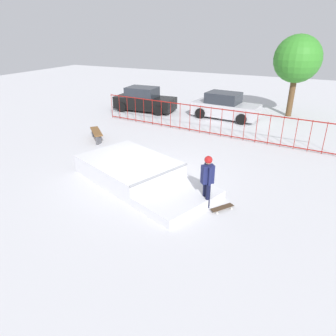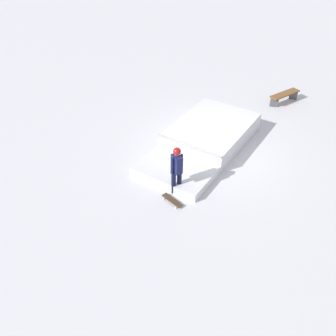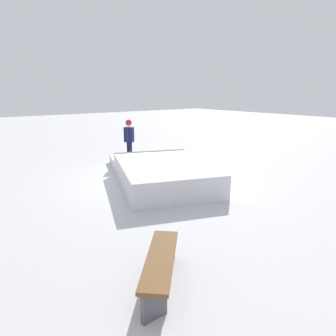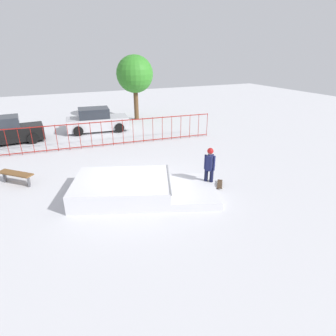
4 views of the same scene
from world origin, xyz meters
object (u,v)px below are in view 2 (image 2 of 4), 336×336
object	(u,v)px
skate_ramp	(206,138)
park_bench	(285,96)
skateboard	(172,200)
skater	(177,167)

from	to	relation	value
skate_ramp	park_bench	xyz separation A→B (m)	(-4.25, 3.07, 0.04)
skate_ramp	skateboard	size ratio (longest dim) A/B	7.78
skateboard	skater	bearing A→B (deg)	-56.80
park_bench	skate_ramp	bearing A→B (deg)	-35.90
skate_ramp	skater	xyz separation A→B (m)	(2.94, -0.59, 0.69)
skater	park_bench	size ratio (longest dim) A/B	1.20
skateboard	park_bench	size ratio (longest dim) A/B	0.53
skater	skate_ramp	bearing A→B (deg)	-54.35
skate_ramp	skater	bearing A→B (deg)	9.53
skater	skateboard	bearing A→B (deg)	134.60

